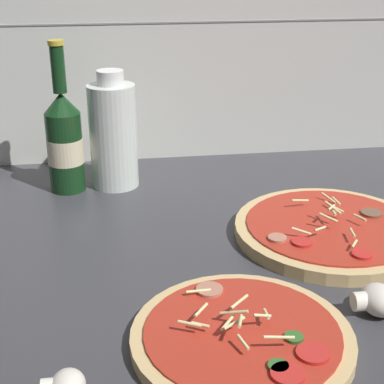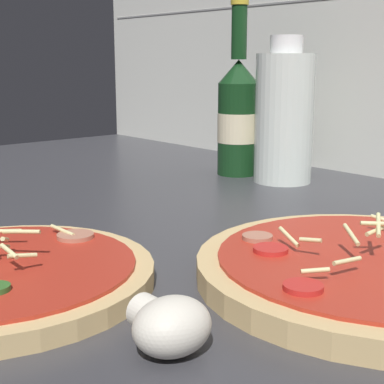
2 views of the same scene
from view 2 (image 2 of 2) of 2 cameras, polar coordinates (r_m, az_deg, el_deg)
name	(u,v)px [view 2 (image 2 of 2)]	position (r cm, az deg, el deg)	size (l,w,h in cm)	color
counter_slab	(189,259)	(58.05, -0.33, -6.55)	(160.00, 90.00, 2.50)	#38383D
pizza_far	(375,269)	(50.83, 17.29, -7.19)	(29.36, 29.36, 5.58)	tan
beer_bottle	(238,115)	(93.41, 4.47, 7.45)	(6.40, 6.40, 26.82)	#143819
oil_bottle	(284,116)	(88.26, 8.92, 7.29)	(8.58, 8.58, 21.37)	silver
mushroom_left	(169,325)	(37.34, -2.22, -12.74)	(5.51, 5.25, 3.67)	white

